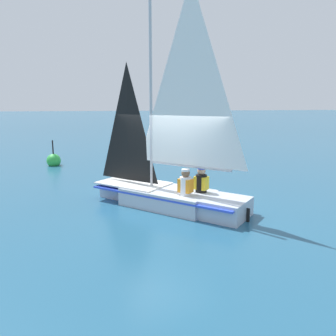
{
  "coord_description": "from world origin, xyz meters",
  "views": [
    {
      "loc": [
        1.92,
        8.53,
        2.79
      ],
      "look_at": [
        0.0,
        0.0,
        1.08
      ],
      "focal_mm": 35.0,
      "sensor_mm": 36.0,
      "label": 1
    }
  ],
  "objects_px": {
    "sailor_crew": "(201,186)",
    "buoy_marker": "(54,161)",
    "sailor_helm": "(185,189)",
    "sailboat_main": "(170,176)"
  },
  "relations": [
    {
      "from": "sailboat_main",
      "to": "buoy_marker",
      "type": "bearing_deg",
      "value": -16.35
    },
    {
      "from": "sailor_crew",
      "to": "buoy_marker",
      "type": "distance_m",
      "value": 8.91
    },
    {
      "from": "sailboat_main",
      "to": "buoy_marker",
      "type": "distance_m",
      "value": 8.18
    },
    {
      "from": "sailboat_main",
      "to": "buoy_marker",
      "type": "height_order",
      "value": "sailboat_main"
    },
    {
      "from": "sailor_helm",
      "to": "buoy_marker",
      "type": "xyz_separation_m",
      "value": [
        4.12,
        -7.8,
        -0.4
      ]
    },
    {
      "from": "sailor_helm",
      "to": "buoy_marker",
      "type": "distance_m",
      "value": 8.83
    },
    {
      "from": "sailor_helm",
      "to": "buoy_marker",
      "type": "height_order",
      "value": "sailor_helm"
    },
    {
      "from": "sailor_crew",
      "to": "buoy_marker",
      "type": "relative_size",
      "value": 0.92
    },
    {
      "from": "sailor_crew",
      "to": "sailboat_main",
      "type": "bearing_deg",
      "value": 16.51
    },
    {
      "from": "buoy_marker",
      "to": "sailor_crew",
      "type": "bearing_deg",
      "value": 121.18
    }
  ]
}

